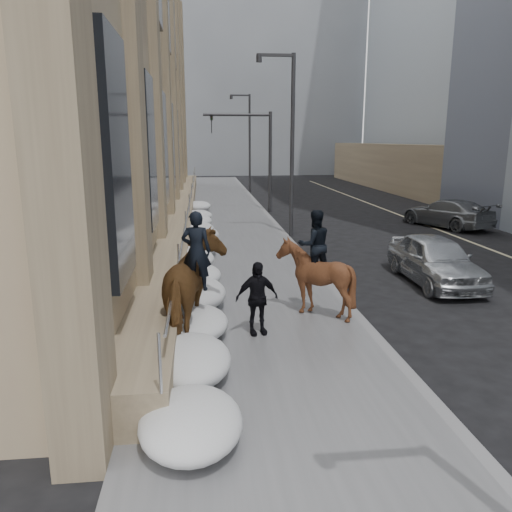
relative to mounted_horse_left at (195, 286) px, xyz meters
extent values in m
plane|color=black|center=(1.35, -1.83, -1.31)|extent=(140.00, 140.00, 0.00)
cube|color=#57575A|center=(1.35, 8.17, -1.25)|extent=(5.00, 80.00, 0.12)
cube|color=slate|center=(3.97, 8.17, -1.25)|extent=(0.24, 80.00, 0.12)
cube|color=#BFB78C|center=(11.85, 8.17, -1.31)|extent=(0.15, 70.00, 0.01)
cube|color=tan|center=(-3.95, 18.17, 7.69)|extent=(5.00, 44.00, 18.00)
cube|color=#76654C|center=(-0.90, 18.17, -0.86)|extent=(1.10, 44.00, 0.90)
cylinder|color=silver|center=(-0.45, 18.17, 0.04)|extent=(0.06, 42.00, 0.06)
cube|color=#76654C|center=(-1.50, 8.17, 6.79)|extent=(0.70, 1.20, 16.20)
cube|color=black|center=(-1.35, 11.17, 2.69)|extent=(0.20, 2.20, 4.50)
cube|color=slate|center=(5.35, 58.17, 12.69)|extent=(30.00, 12.00, 28.00)
cube|color=gray|center=(-4.65, 70.17, 8.69)|extent=(24.00, 12.00, 20.00)
cylinder|color=#2D2D30|center=(4.25, 12.17, 2.69)|extent=(0.18, 0.18, 8.00)
cube|color=#2D2D30|center=(3.45, 12.17, 6.59)|extent=(1.60, 0.15, 0.12)
cylinder|color=#2D2D30|center=(2.75, 12.17, 6.44)|extent=(0.24, 0.24, 0.30)
cylinder|color=#2D2D30|center=(4.25, 32.17, 2.69)|extent=(0.18, 0.18, 8.00)
cube|color=#2D2D30|center=(3.45, 32.17, 6.59)|extent=(1.60, 0.15, 0.12)
cylinder|color=#2D2D30|center=(2.75, 32.17, 6.44)|extent=(0.24, 0.24, 0.30)
cylinder|color=#2D2D30|center=(4.35, 20.17, 1.69)|extent=(0.20, 0.20, 6.00)
cylinder|color=#2D2D30|center=(2.35, 20.17, 4.49)|extent=(4.00, 0.16, 0.16)
imported|color=black|center=(0.85, 20.17, 3.99)|extent=(0.18, 0.22, 1.10)
ellipsoid|color=silver|center=(-0.10, -1.83, -0.85)|extent=(1.50, 2.10, 0.68)
ellipsoid|color=silver|center=(-0.05, 2.17, -0.83)|extent=(1.60, 2.20, 0.72)
ellipsoid|color=silver|center=(-0.15, 6.17, -0.87)|extent=(1.40, 2.00, 0.64)
ellipsoid|color=silver|center=(0.00, 10.17, -0.81)|extent=(1.70, 2.30, 0.76)
ellipsoid|color=silver|center=(-0.10, 14.17, -0.86)|extent=(1.50, 2.10, 0.66)
imported|color=#553619|center=(0.00, -0.01, -0.04)|extent=(1.51, 2.83, 2.30)
imported|color=black|center=(0.00, 0.14, 0.75)|extent=(0.67, 0.47, 1.72)
imported|color=#462514|center=(2.90, 1.28, -0.25)|extent=(1.76, 1.92, 1.88)
imported|color=black|center=(2.90, 1.43, 0.55)|extent=(0.93, 0.78, 1.72)
imported|color=black|center=(1.34, 0.16, -0.36)|extent=(1.04, 0.59, 1.66)
imported|color=#B9BEC2|center=(7.32, 4.01, -0.55)|extent=(1.87, 4.47, 1.51)
imported|color=slate|center=(12.60, 13.74, -0.59)|extent=(3.69, 5.34, 1.44)
camera|label=1|loc=(0.19, -10.32, 3.06)|focal=35.00mm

